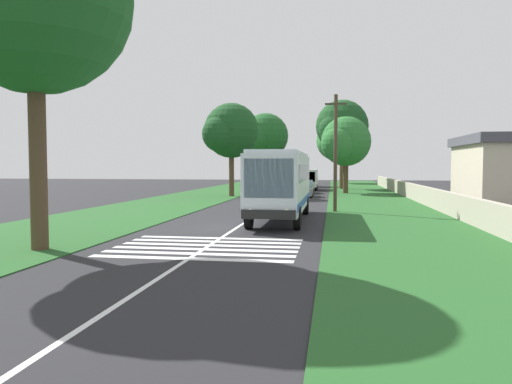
{
  "coord_description": "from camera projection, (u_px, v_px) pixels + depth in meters",
  "views": [
    {
      "loc": [
        -22.91,
        -4.57,
        3.01
      ],
      "look_at": [
        2.81,
        -0.54,
        1.6
      ],
      "focal_mm": 34.4,
      "sensor_mm": 36.0,
      "label": 1
    }
  ],
  "objects": [
    {
      "name": "roadside_tree_left_0",
      "position": [
        29.0,
        1.0,
        16.93
      ],
      "size": [
        7.78,
        6.78,
        12.24
      ],
      "color": "#4C3826",
      "rests_on": "grass_verge_left"
    },
    {
      "name": "roadside_wall",
      "position": [
        417.0,
        193.0,
        41.37
      ],
      "size": [
        70.0,
        0.4,
        1.36
      ],
      "primitive_type": "cube",
      "color": "#B2A893",
      "rests_on": "grass_verge_right"
    },
    {
      "name": "grass_verge_right",
      "position": [
        381.0,
        205.0,
        37.0
      ],
      "size": [
        120.0,
        8.0,
        0.04
      ],
      "primitive_type": "cube",
      "color": "#235623",
      "rests_on": "ground"
    },
    {
      "name": "trailing_car_0",
      "position": [
        304.0,
        190.0,
        47.08
      ],
      "size": [
        4.3,
        1.78,
        1.43
      ],
      "color": "gray",
      "rests_on": "ground"
    },
    {
      "name": "trailing_car_1",
      "position": [
        305.0,
        187.0,
        53.14
      ],
      "size": [
        4.3,
        1.78,
        1.43
      ],
      "color": "gray",
      "rests_on": "ground"
    },
    {
      "name": "grass_verge_left",
      "position": [
        173.0,
        203.0,
        39.53
      ],
      "size": [
        120.0,
        8.0,
        0.04
      ],
      "primitive_type": "cube",
      "color": "#235623",
      "rests_on": "ground"
    },
    {
      "name": "roadside_tree_right_0",
      "position": [
        341.0,
        127.0,
        62.65
      ],
      "size": [
        7.47,
        6.68,
        11.36
      ],
      "color": "brown",
      "rests_on": "grass_verge_right"
    },
    {
      "name": "roadside_building",
      "position": [
        508.0,
        168.0,
        41.15
      ],
      "size": [
        10.63,
        7.43,
        5.52
      ],
      "color": "beige",
      "rests_on": "ground"
    },
    {
      "name": "centre_line",
      "position": [
        273.0,
        204.0,
        38.27
      ],
      "size": [
        110.0,
        0.16,
        0.01
      ],
      "primitive_type": "cube",
      "color": "silver",
      "rests_on": "ground"
    },
    {
      "name": "roadside_tree_right_1",
      "position": [
        344.0,
        143.0,
        52.6
      ],
      "size": [
        6.61,
        5.33,
        8.23
      ],
      "color": "#4C3826",
      "rests_on": "grass_verge_right"
    },
    {
      "name": "coach_bus",
      "position": [
        282.0,
        181.0,
        26.86
      ],
      "size": [
        11.16,
        2.62,
        3.73
      ],
      "color": "silver",
      "rests_on": "ground"
    },
    {
      "name": "trailing_minibus_0",
      "position": [
        309.0,
        177.0,
        60.31
      ],
      "size": [
        6.0,
        2.14,
        2.53
      ],
      "color": "silver",
      "rests_on": "ground"
    },
    {
      "name": "utility_pole",
      "position": [
        335.0,
        151.0,
        31.52
      ],
      "size": [
        0.24,
        1.4,
        7.51
      ],
      "color": "#473828",
      "rests_on": "grass_verge_right"
    },
    {
      "name": "zebra_crossing",
      "position": [
        207.0,
        247.0,
        18.04
      ],
      "size": [
        4.95,
        6.8,
        0.01
      ],
      "color": "silver",
      "rests_on": "ground"
    },
    {
      "name": "ground",
      "position": [
        236.0,
        228.0,
        23.47
      ],
      "size": [
        160.0,
        160.0,
        0.0
      ],
      "primitive_type": "plane",
      "color": "#262628"
    },
    {
      "name": "roadside_tree_left_2",
      "position": [
        264.0,
        137.0,
        73.38
      ],
      "size": [
        8.19,
        6.84,
        10.81
      ],
      "color": "#3D2D1E",
      "rests_on": "grass_verge_left"
    },
    {
      "name": "roadside_tree_right_2",
      "position": [
        335.0,
        142.0,
        83.21
      ],
      "size": [
        7.41,
        6.57,
        10.42
      ],
      "color": "brown",
      "rests_on": "grass_verge_right"
    },
    {
      "name": "roadside_tree_left_1",
      "position": [
        230.0,
        132.0,
        47.39
      ],
      "size": [
        6.15,
        5.31,
        9.01
      ],
      "color": "#4C3826",
      "rests_on": "grass_verge_left"
    }
  ]
}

